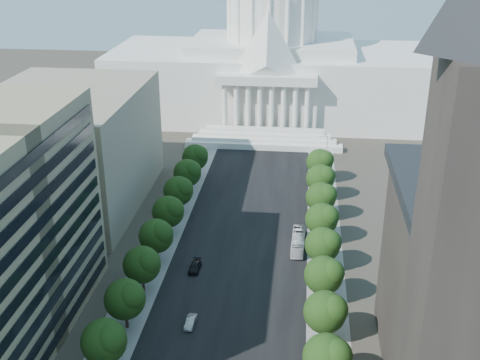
% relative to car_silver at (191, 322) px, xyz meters
% --- Properties ---
extents(road_asphalt, '(30.00, 260.00, 0.01)m').
position_rel_car_silver_xyz_m(road_asphalt, '(6.40, 40.19, -0.76)').
color(road_asphalt, black).
rests_on(road_asphalt, ground).
extents(sidewalk_left, '(8.00, 260.00, 0.02)m').
position_rel_car_silver_xyz_m(sidewalk_left, '(-12.60, 40.19, -0.76)').
color(sidewalk_left, gray).
rests_on(sidewalk_left, ground).
extents(sidewalk_right, '(8.00, 260.00, 0.02)m').
position_rel_car_silver_xyz_m(sidewalk_right, '(25.40, 40.19, -0.76)').
color(sidewalk_right, gray).
rests_on(sidewalk_right, ground).
extents(capitol, '(120.00, 56.00, 73.00)m').
position_rel_car_silver_xyz_m(capitol, '(6.40, 135.09, 19.25)').
color(capitol, white).
rests_on(capitol, ground).
extents(office_block_left_far, '(38.00, 52.00, 30.00)m').
position_rel_car_silver_xyz_m(office_block_left_far, '(-41.60, 50.19, 14.24)').
color(office_block_left_far, gray).
rests_on(office_block_left_far, ground).
extents(tree_l_c, '(7.79, 7.60, 9.97)m').
position_rel_car_silver_xyz_m(tree_l_c, '(-11.26, -14.00, 5.70)').
color(tree_l_c, '#33261C').
rests_on(tree_l_c, ground).
extents(tree_l_d, '(7.79, 7.60, 9.97)m').
position_rel_car_silver_xyz_m(tree_l_d, '(-11.26, -2.00, 5.70)').
color(tree_l_d, '#33261C').
rests_on(tree_l_d, ground).
extents(tree_l_e, '(7.79, 7.60, 9.97)m').
position_rel_car_silver_xyz_m(tree_l_e, '(-11.26, 10.00, 5.70)').
color(tree_l_e, '#33261C').
rests_on(tree_l_e, ground).
extents(tree_l_f, '(7.79, 7.60, 9.97)m').
position_rel_car_silver_xyz_m(tree_l_f, '(-11.26, 22.00, 5.70)').
color(tree_l_f, '#33261C').
rests_on(tree_l_f, ground).
extents(tree_l_g, '(7.79, 7.60, 9.97)m').
position_rel_car_silver_xyz_m(tree_l_g, '(-11.26, 34.00, 5.70)').
color(tree_l_g, '#33261C').
rests_on(tree_l_g, ground).
extents(tree_l_h, '(7.79, 7.60, 9.97)m').
position_rel_car_silver_xyz_m(tree_l_h, '(-11.26, 46.00, 5.70)').
color(tree_l_h, '#33261C').
rests_on(tree_l_h, ground).
extents(tree_l_i, '(7.79, 7.60, 9.97)m').
position_rel_car_silver_xyz_m(tree_l_i, '(-11.26, 58.00, 5.70)').
color(tree_l_i, '#33261C').
rests_on(tree_l_i, ground).
extents(tree_l_j, '(7.79, 7.60, 9.97)m').
position_rel_car_silver_xyz_m(tree_l_j, '(-11.26, 70.00, 5.70)').
color(tree_l_j, '#33261C').
rests_on(tree_l_j, ground).
extents(tree_r_c, '(7.79, 7.60, 9.97)m').
position_rel_car_silver_xyz_m(tree_r_c, '(24.74, -14.00, 5.70)').
color(tree_r_c, '#33261C').
rests_on(tree_r_c, ground).
extents(tree_r_d, '(7.79, 7.60, 9.97)m').
position_rel_car_silver_xyz_m(tree_r_d, '(24.74, -2.00, 5.70)').
color(tree_r_d, '#33261C').
rests_on(tree_r_d, ground).
extents(tree_r_e, '(7.79, 7.60, 9.97)m').
position_rel_car_silver_xyz_m(tree_r_e, '(24.74, 10.00, 5.70)').
color(tree_r_e, '#33261C').
rests_on(tree_r_e, ground).
extents(tree_r_f, '(7.79, 7.60, 9.97)m').
position_rel_car_silver_xyz_m(tree_r_f, '(24.74, 22.00, 5.70)').
color(tree_r_f, '#33261C').
rests_on(tree_r_f, ground).
extents(tree_r_g, '(7.79, 7.60, 9.97)m').
position_rel_car_silver_xyz_m(tree_r_g, '(24.74, 34.00, 5.70)').
color(tree_r_g, '#33261C').
rests_on(tree_r_g, ground).
extents(tree_r_h, '(7.79, 7.60, 9.97)m').
position_rel_car_silver_xyz_m(tree_r_h, '(24.74, 46.00, 5.70)').
color(tree_r_h, '#33261C').
rests_on(tree_r_h, ground).
extents(tree_r_i, '(7.79, 7.60, 9.97)m').
position_rel_car_silver_xyz_m(tree_r_i, '(24.74, 58.00, 5.70)').
color(tree_r_i, '#33261C').
rests_on(tree_r_i, ground).
extents(tree_r_j, '(7.79, 7.60, 9.97)m').
position_rel_car_silver_xyz_m(tree_r_j, '(24.74, 70.00, 5.70)').
color(tree_r_j, '#33261C').
rests_on(tree_r_j, ground).
extents(streetlight_c, '(2.61, 0.44, 9.00)m').
position_rel_car_silver_xyz_m(streetlight_c, '(26.31, 10.19, 5.07)').
color(streetlight_c, gray).
rests_on(streetlight_c, ground).
extents(streetlight_d, '(2.61, 0.44, 9.00)m').
position_rel_car_silver_xyz_m(streetlight_d, '(26.31, 35.19, 5.07)').
color(streetlight_d, gray).
rests_on(streetlight_d, ground).
extents(streetlight_e, '(2.61, 0.44, 9.00)m').
position_rel_car_silver_xyz_m(streetlight_e, '(26.31, 60.19, 5.07)').
color(streetlight_e, gray).
rests_on(streetlight_e, ground).
extents(streetlight_f, '(2.61, 0.44, 9.00)m').
position_rel_car_silver_xyz_m(streetlight_f, '(26.31, 85.19, 5.07)').
color(streetlight_f, gray).
rests_on(streetlight_f, ground).
extents(car_silver, '(1.87, 4.68, 1.51)m').
position_rel_car_silver_xyz_m(car_silver, '(0.00, 0.00, 0.00)').
color(car_silver, '#9DA0A4').
rests_on(car_silver, ground).
extents(car_dark_b, '(2.38, 5.49, 1.57)m').
position_rel_car_silver_xyz_m(car_dark_b, '(-2.60, 19.16, 0.03)').
color(car_dark_b, black).
rests_on(car_dark_b, ground).
extents(city_bus, '(3.16, 12.06, 3.34)m').
position_rel_car_silver_xyz_m(city_bus, '(19.24, 31.17, 0.91)').
color(city_bus, silver).
rests_on(city_bus, ground).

